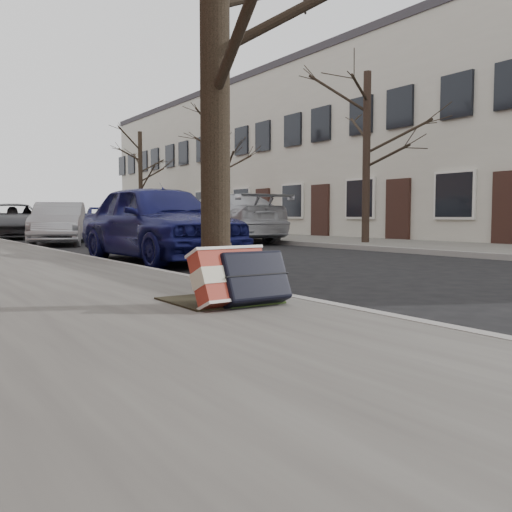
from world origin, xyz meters
TOP-DOWN VIEW (x-y plane):
  - ground at (0.00, 0.00)m, footprint 120.00×120.00m
  - far_sidewalk at (7.80, 15.00)m, footprint 4.00×70.00m
  - house_far at (13.15, 16.00)m, footprint 6.70×40.00m
  - dirt_patch at (-2.00, 1.20)m, footprint 0.85×0.85m
  - street_tree at (-2.12, 1.02)m, footprint 0.25×0.25m
  - suitcase_red at (-2.07, 0.84)m, footprint 0.67×0.41m
  - suitcase_navy at (-1.89, 0.80)m, footprint 0.62×0.37m
  - car_near_front at (-0.06, 6.97)m, footprint 1.96×4.52m
  - car_near_mid at (0.04, 14.70)m, footprint 2.65×4.20m
  - car_near_back at (-0.21, 20.74)m, footprint 2.97×5.22m
  - car_far_front at (4.95, 13.22)m, footprint 2.24×5.47m
  - car_far_back at (5.00, 17.62)m, footprint 1.97×4.45m
  - tree_far_a at (7.20, 8.87)m, footprint 0.22×0.22m
  - tree_far_b at (7.20, 17.12)m, footprint 0.20×0.20m
  - tree_far_c at (7.20, 26.02)m, footprint 0.23×0.23m

SIDE VIEW (x-z plane):
  - ground at x=0.00m, z-range 0.00..0.00m
  - far_sidewalk at x=7.80m, z-range 0.00..0.12m
  - dirt_patch at x=-2.00m, z-range 0.12..0.14m
  - suitcase_navy at x=-1.89m, z-range 0.12..0.60m
  - suitcase_red at x=-2.07m, z-range 0.12..0.62m
  - car_near_mid at x=0.04m, z-range 0.00..1.31m
  - car_near_back at x=-0.21m, z-range 0.00..1.37m
  - car_far_back at x=5.00m, z-range 0.00..1.49m
  - car_near_front at x=-0.06m, z-range 0.00..1.52m
  - car_far_front at x=4.95m, z-range 0.00..1.58m
  - tree_far_b at x=7.20m, z-range 0.12..4.78m
  - tree_far_a at x=7.20m, z-range 0.12..4.98m
  - street_tree at x=-2.12m, z-range 0.12..5.03m
  - tree_far_c at x=7.20m, z-range 0.12..5.39m
  - house_far at x=13.15m, z-range 0.00..7.20m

